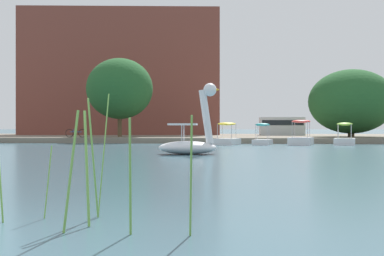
% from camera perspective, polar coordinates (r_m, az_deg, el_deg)
% --- Properties ---
extents(ground_plane, '(623.09, 623.09, 0.00)m').
position_cam_1_polar(ground_plane, '(5.55, -18.64, -11.96)').
color(ground_plane, '#385966').
extents(shore_bank_far, '(142.99, 23.46, 0.40)m').
position_cam_1_polar(shore_bank_far, '(46.56, 1.24, -1.12)').
color(shore_bank_far, slate).
rests_on(shore_bank_far, ground_plane).
extents(swan_boat, '(2.66, 1.31, 3.06)m').
position_cam_1_polar(swan_boat, '(20.81, -0.08, -1.22)').
color(swan_boat, white).
rests_on(swan_boat, ground_plane).
extents(pedal_boat_yellow, '(2.00, 2.59, 1.50)m').
position_cam_1_polar(pedal_boat_yellow, '(32.71, 4.11, -1.18)').
color(pedal_boat_yellow, white).
rests_on(pedal_boat_yellow, ground_plane).
extents(pedal_boat_teal, '(1.54, 2.05, 1.45)m').
position_cam_1_polar(pedal_boat_teal, '(32.78, 8.29, -1.26)').
color(pedal_boat_teal, white).
rests_on(pedal_boat_teal, ground_plane).
extents(pedal_boat_red, '(2.04, 2.69, 1.66)m').
position_cam_1_polar(pedal_boat_red, '(32.87, 12.70, -1.14)').
color(pedal_boat_red, white).
rests_on(pedal_boat_red, ground_plane).
extents(pedal_boat_lime, '(1.83, 2.35, 1.49)m').
position_cam_1_polar(pedal_boat_lime, '(33.81, 17.52, -1.25)').
color(pedal_boat_lime, white).
rests_on(pedal_boat_lime, ground_plane).
extents(tree_broadleaf_right, '(6.83, 7.15, 6.43)m').
position_cam_1_polar(tree_broadleaf_right, '(40.21, -8.51, 4.59)').
color(tree_broadleaf_right, brown).
rests_on(tree_broadleaf_right, shore_bank_far).
extents(tree_willow_overhanging, '(9.33, 9.21, 5.50)m').
position_cam_1_polar(tree_willow_overhanging, '(41.67, 18.21, 2.98)').
color(tree_willow_overhanging, brown).
rests_on(tree_willow_overhanging, shore_bank_far).
extents(bicycle_parked, '(1.69, 0.24, 0.65)m').
position_cam_1_polar(bicycle_parked, '(38.07, -13.50, -0.59)').
color(bicycle_parked, black).
rests_on(bicycle_parked, shore_bank_far).
extents(parked_van, '(4.23, 1.85, 1.74)m').
position_cam_1_polar(parked_van, '(47.31, 10.51, 0.28)').
color(parked_van, silver).
rests_on(parked_van, shore_bank_far).
extents(apartment_block, '(21.12, 10.73, 12.96)m').
position_cam_1_polar(apartment_block, '(53.82, -8.06, 6.16)').
color(apartment_block, brown).
rests_on(apartment_block, shore_bank_far).
extents(reed_clump_foreground, '(3.60, 1.23, 1.60)m').
position_cam_1_polar(reed_clump_foreground, '(6.04, -15.97, -4.36)').
color(reed_clump_foreground, '#669942').
rests_on(reed_clump_foreground, ground_plane).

